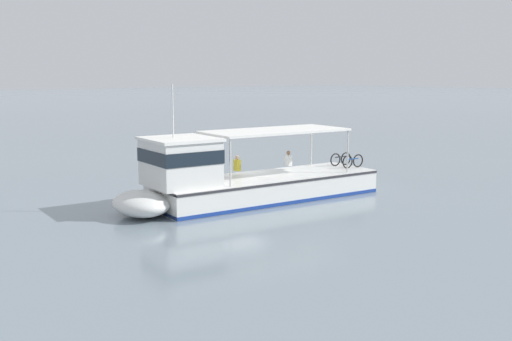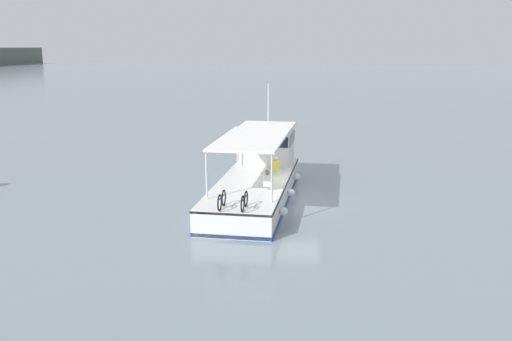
# 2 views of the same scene
# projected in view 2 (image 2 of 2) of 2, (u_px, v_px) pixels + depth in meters

# --- Properties ---
(ground_plane) EXTENTS (400.00, 400.00, 0.00)m
(ground_plane) POSITION_uv_depth(u_px,v_px,m) (294.00, 201.00, 26.43)
(ground_plane) COLOR gray
(ferry_main) EXTENTS (12.95, 3.98, 5.32)m
(ferry_main) POSITION_uv_depth(u_px,v_px,m) (259.00, 174.00, 27.73)
(ferry_main) COLOR white
(ferry_main) RESTS_ON ground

